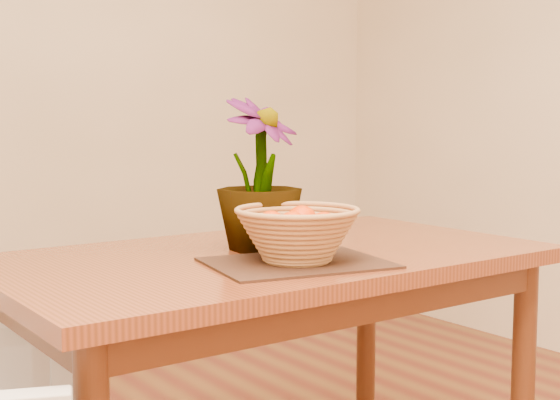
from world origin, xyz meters
TOP-DOWN VIEW (x-y plane):
  - wall_back at (0.00, 2.25)m, footprint 4.00×0.02m
  - table at (0.00, 0.30)m, footprint 1.40×0.80m
  - placemat at (-0.05, 0.12)m, footprint 0.46×0.38m
  - wicker_basket at (-0.05, 0.12)m, footprint 0.29×0.29m
  - orange_pile at (-0.05, 0.12)m, footprint 0.17×0.16m
  - potted_plant at (-0.01, 0.35)m, footprint 0.29×0.29m

SIDE VIEW (x-z plane):
  - table at x=0.00m, z-range 0.29..1.04m
  - placemat at x=-0.05m, z-range 0.75..0.76m
  - wicker_basket at x=-0.05m, z-range 0.76..0.88m
  - orange_pile at x=-0.05m, z-range 0.80..0.88m
  - potted_plant at x=-0.01m, z-range 0.75..1.15m
  - wall_back at x=0.00m, z-range 0.00..2.70m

